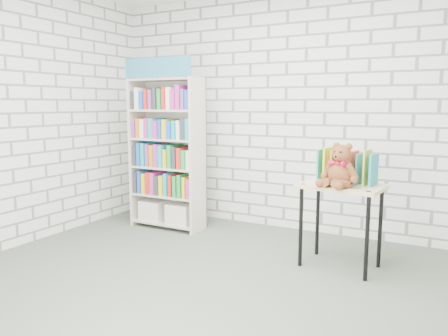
% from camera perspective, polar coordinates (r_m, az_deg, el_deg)
% --- Properties ---
extents(ground, '(4.50, 4.50, 0.00)m').
position_cam_1_polar(ground, '(3.74, -3.30, -15.22)').
color(ground, '#495446').
rests_on(ground, ground).
extents(room_shell, '(4.52, 4.02, 2.81)m').
position_cam_1_polar(room_shell, '(3.44, -3.55, 13.15)').
color(room_shell, silver).
rests_on(room_shell, ground).
extents(bookshelf, '(0.90, 0.35, 2.02)m').
position_cam_1_polar(bookshelf, '(5.29, -7.41, 2.04)').
color(bookshelf, beige).
rests_on(bookshelf, ground).
extents(display_table, '(0.78, 0.58, 0.78)m').
position_cam_1_polar(display_table, '(4.11, 15.10, -3.57)').
color(display_table, '#CDB77B').
rests_on(display_table, ground).
extents(table_books, '(0.53, 0.28, 0.30)m').
position_cam_1_polar(table_books, '(4.18, 15.78, 0.18)').
color(table_books, teal).
rests_on(table_books, display_table).
extents(teddy_bear, '(0.35, 0.35, 0.39)m').
position_cam_1_polar(teddy_bear, '(3.96, 14.90, -0.15)').
color(teddy_bear, brown).
rests_on(teddy_bear, display_table).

